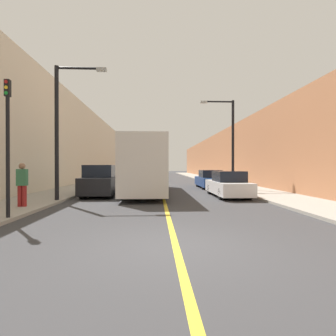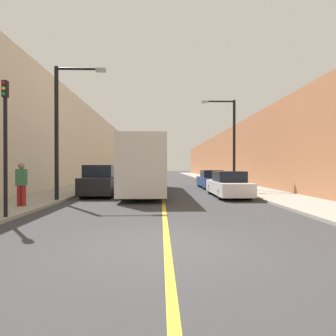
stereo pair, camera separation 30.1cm
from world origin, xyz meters
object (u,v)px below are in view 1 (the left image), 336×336
bus (146,166)px  traffic_light (8,143)px  parked_suv_left (102,182)px  pedestrian (22,184)px  car_right_near (228,185)px  street_lamp_right (230,138)px  car_right_mid (210,180)px  street_lamp_left (62,123)px

bus → traffic_light: 10.07m
parked_suv_left → traffic_light: (-1.52, -7.38, 1.69)m
parked_suv_left → pedestrian: bearing=-114.2°
traffic_light → pedestrian: size_ratio=2.48×
pedestrian → traffic_light: bearing=-72.9°
car_right_near → traffic_light: size_ratio=1.05×
car_right_near → pedestrian: bearing=-157.1°
traffic_light → pedestrian: 2.91m
traffic_light → car_right_near: bearing=35.7°
car_right_near → street_lamp_right: street_lamp_right is taller
street_lamp_right → bus: bearing=-166.2°
car_right_mid → traffic_light: (-9.32, -12.82, 1.88)m
bus → street_lamp_left: (-4.05, -4.62, 2.15)m
bus → street_lamp_right: (6.20, 1.52, 2.13)m
bus → car_right_mid: 6.42m
bus → pedestrian: bus is taller
bus → traffic_light: size_ratio=2.53×
car_right_near → car_right_mid: (0.21, 6.28, -0.01)m
street_lamp_right → traffic_light: street_lamp_right is taller
street_lamp_right → pedestrian: (-11.12, -8.27, -2.89)m
car_right_mid → street_lamp_right: bearing=-63.8°
parked_suv_left → pedestrian: 5.49m
bus → street_lamp_right: 6.73m
street_lamp_right → pedestrian: size_ratio=3.66×
bus → street_lamp_right: bearing=13.8°
bus → pedestrian: size_ratio=6.28×
traffic_light → parked_suv_left: bearing=78.4°
street_lamp_right → pedestrian: 14.16m
parked_suv_left → bus: bearing=33.2°
bus → parked_suv_left: size_ratio=2.54×
traffic_light → pedestrian: bearing=107.1°
parked_suv_left → traffic_light: size_ratio=1.00×
parked_suv_left → traffic_light: 7.72m
street_lamp_right → pedestrian: bearing=-143.4°
parked_suv_left → car_right_mid: bearing=34.9°
car_right_mid → street_lamp_left: bearing=-137.8°
car_right_mid → pedestrian: (-10.05, -10.45, 0.39)m
parked_suv_left → street_lamp_right: bearing=20.2°
parked_suv_left → street_lamp_left: 4.45m
bus → street_lamp_right: street_lamp_right is taller
street_lamp_right → parked_suv_left: bearing=-159.8°
car_right_near → pedestrian: size_ratio=2.60×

